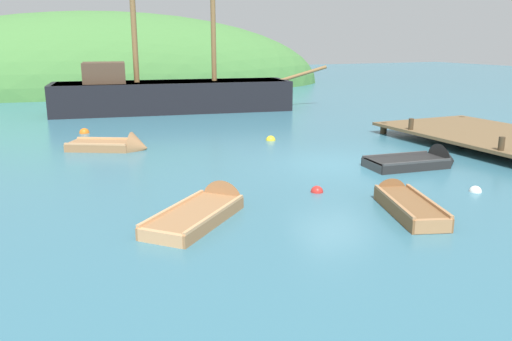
# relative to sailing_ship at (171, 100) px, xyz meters

# --- Properties ---
(ground_plane) EXTENTS (120.00, 120.00, 0.00)m
(ground_plane) POSITION_rel_sailing_ship_xyz_m (1.52, -14.77, -0.62)
(ground_plane) COLOR teal
(dock) EXTENTS (5.21, 8.76, 1.51)m
(dock) POSITION_rel_sailing_ship_xyz_m (8.86, -14.77, -0.25)
(dock) COLOR brown
(dock) RESTS_ON ground
(shore_hill) EXTENTS (39.26, 18.14, 12.50)m
(shore_hill) POSITION_rel_sailing_ship_xyz_m (-1.00, 16.66, -0.62)
(shore_hill) COLOR #477F3D
(shore_hill) RESTS_ON ground
(sailing_ship) EXTENTS (15.92, 5.35, 10.67)m
(sailing_ship) POSITION_rel_sailing_ship_xyz_m (0.00, 0.00, 0.00)
(sailing_ship) COLOR black
(sailing_ship) RESTS_ON ground
(rowboat_outer_right) EXTENTS (3.15, 2.46, 1.19)m
(rowboat_outer_right) POSITION_rel_sailing_ship_xyz_m (-4.63, -9.44, -0.54)
(rowboat_outer_right) COLOR #9E7047
(rowboat_outer_right) RESTS_ON ground
(rowboat_near_dock) EXTENTS (3.33, 3.22, 1.11)m
(rowboat_near_dock) POSITION_rel_sailing_ship_xyz_m (-3.89, -17.78, -0.54)
(rowboat_near_dock) COLOR #9E7047
(rowboat_near_dock) RESTS_ON ground
(rowboat_outer_left) EXTENTS (1.87, 3.32, 0.86)m
(rowboat_outer_left) POSITION_rel_sailing_ship_xyz_m (0.58, -19.29, -0.52)
(rowboat_outer_left) COLOR brown
(rowboat_outer_left) RESTS_ON ground
(rowboat_center) EXTENTS (3.25, 1.56, 1.22)m
(rowboat_center) POSITION_rel_sailing_ship_xyz_m (4.03, -16.10, -0.54)
(rowboat_center) COLOR black
(rowboat_center) RESTS_ON ground
(buoy_orange) EXTENTS (0.44, 0.44, 0.44)m
(buoy_orange) POSITION_rel_sailing_ship_xyz_m (-5.32, -5.32, -0.62)
(buoy_orange) COLOR orange
(buoy_orange) RESTS_ON ground
(buoy_red) EXTENTS (0.34, 0.34, 0.34)m
(buoy_red) POSITION_rel_sailing_ship_xyz_m (-0.62, -17.27, -0.62)
(buoy_red) COLOR red
(buoy_red) RESTS_ON ground
(buoy_white) EXTENTS (0.33, 0.33, 0.33)m
(buoy_white) POSITION_rel_sailing_ship_xyz_m (3.29, -19.01, -0.62)
(buoy_white) COLOR white
(buoy_white) RESTS_ON ground
(buoy_yellow) EXTENTS (0.39, 0.39, 0.39)m
(buoy_yellow) POSITION_rel_sailing_ship_xyz_m (1.42, -10.16, -0.62)
(buoy_yellow) COLOR yellow
(buoy_yellow) RESTS_ON ground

